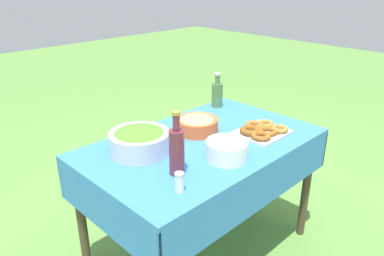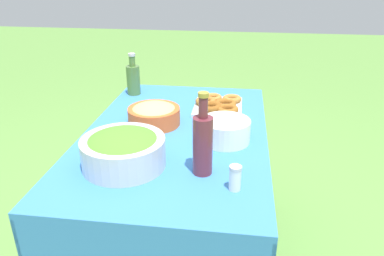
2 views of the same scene
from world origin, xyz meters
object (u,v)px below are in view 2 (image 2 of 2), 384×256
donut_platter (218,105)px  wine_bottle (203,143)px  pasta_bowl (154,114)px  plate_stack (225,131)px  olive_oil_bottle (133,78)px  salad_bowl (123,149)px

donut_platter → wine_bottle: size_ratio=0.99×
pasta_bowl → plate_stack: bearing=-111.7°
pasta_bowl → plate_stack: 0.36m
pasta_bowl → donut_platter: pasta_bowl is taller
pasta_bowl → olive_oil_bottle: olive_oil_bottle is taller
plate_stack → olive_oil_bottle: olive_oil_bottle is taller
salad_bowl → donut_platter: salad_bowl is taller
pasta_bowl → plate_stack: (-0.13, -0.34, -0.00)m
salad_bowl → wine_bottle: bearing=-92.4°
donut_platter → wine_bottle: (-0.64, 0.01, 0.10)m
olive_oil_bottle → wine_bottle: wine_bottle is taller
plate_stack → olive_oil_bottle: size_ratio=0.89×
pasta_bowl → wine_bottle: wine_bottle is taller
wine_bottle → plate_stack: bearing=-13.9°
donut_platter → salad_bowl: bearing=154.1°
pasta_bowl → wine_bottle: (-0.40, -0.27, 0.07)m
salad_bowl → olive_oil_bottle: (0.80, 0.19, 0.02)m
donut_platter → plate_stack: bearing=-171.5°
plate_stack → donut_platter: bearing=8.5°
pasta_bowl → donut_platter: bearing=-49.9°
donut_platter → olive_oil_bottle: (0.17, 0.49, 0.07)m
olive_oil_bottle → wine_bottle: size_ratio=0.77×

